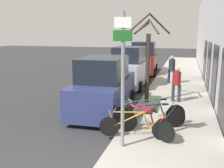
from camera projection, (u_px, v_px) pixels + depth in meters
The scene contains 15 objects.
ground_plane at pixel (133, 88), 15.00m from camera, with size 80.00×80.00×0.00m, color #333335.
sidewalk_curb at pixel (179, 81), 16.89m from camera, with size 3.20×32.00×0.15m.
building_facade at pixel (210, 33), 15.69m from camera, with size 0.23×32.00×6.50m.
signpost at pixel (123, 76), 6.60m from camera, with size 0.51×0.12×3.66m.
bicycle_0 at pixel (135, 127), 7.46m from camera, with size 2.20×0.44×0.86m.
bicycle_1 at pixel (144, 123), 7.76m from camera, with size 1.96×1.17×0.89m.
bicycle_2 at pixel (142, 119), 8.04m from camera, with size 2.01×1.28×0.87m.
bicycle_3 at pixel (153, 118), 8.13m from camera, with size 2.05×1.16×0.88m.
bicycle_4 at pixel (150, 115), 8.39m from camera, with size 2.25×1.22×0.98m.
parked_car_0 at pixel (104, 87), 10.42m from camera, with size 2.24×4.76×2.31m.
parked_car_1 at pixel (130, 69), 15.24m from camera, with size 2.10×4.38×2.45m.
parked_car_2 at pixel (144, 59), 20.16m from camera, with size 2.30×4.47×2.56m.
pedestrian_near at pixel (177, 82), 11.37m from camera, with size 0.42×0.36×1.60m.
pedestrian_far at pixel (172, 67), 15.44m from camera, with size 0.46×0.39×1.74m.
street_tree at pixel (148, 58), 11.13m from camera, with size 1.71×1.82×3.97m.
Camera 1 is at (2.95, -3.19, 3.28)m, focal length 40.00 mm.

